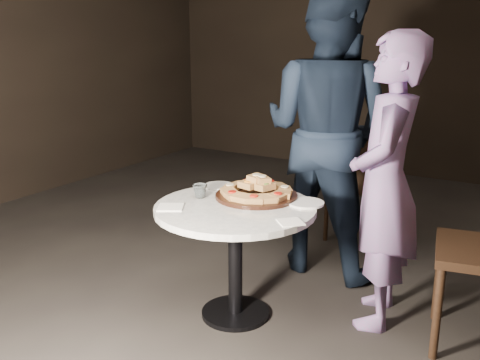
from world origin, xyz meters
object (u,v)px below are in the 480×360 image
at_px(table, 235,227).
at_px(chair_far, 353,180).
at_px(water_glass, 200,191).
at_px(diner_navy, 327,131).
at_px(focaccia_pile, 257,189).
at_px(serving_board, 256,196).
at_px(diner_teal, 385,184).

xyz_separation_m(table, chair_far, (0.16, 1.42, -0.05)).
height_order(water_glass, chair_far, chair_far).
height_order(table, diner_navy, diner_navy).
bearing_deg(focaccia_pile, serving_board, -88.06).
bearing_deg(diner_teal, water_glass, -81.46).
relative_size(focaccia_pile, chair_far, 0.50).
distance_m(diner_navy, diner_teal, 0.75).
height_order(serving_board, focaccia_pile, focaccia_pile).
bearing_deg(water_glass, chair_far, 74.15).
relative_size(chair_far, diner_navy, 0.45).
bearing_deg(serving_board, chair_far, 83.98).
height_order(serving_board, water_glass, water_glass).
relative_size(focaccia_pile, water_glass, 5.02).
distance_m(serving_board, diner_teal, 0.70).
xyz_separation_m(focaccia_pile, diner_teal, (0.66, 0.19, 0.08)).
height_order(table, focaccia_pile, focaccia_pile).
xyz_separation_m(serving_board, water_glass, (-0.27, -0.17, 0.03)).
bearing_deg(water_glass, table, -4.33).
distance_m(table, serving_board, 0.23).
bearing_deg(focaccia_pile, table, -97.60).
relative_size(serving_board, chair_far, 0.55).
height_order(table, diner_teal, diner_teal).
bearing_deg(chair_far, table, 78.79).
bearing_deg(focaccia_pile, water_glass, -147.13).
bearing_deg(diner_navy, serving_board, 84.49).
xyz_separation_m(focaccia_pile, diner_navy, (0.12, 0.70, 0.23)).
height_order(table, chair_far, chair_far).
distance_m(focaccia_pile, water_glass, 0.32).
relative_size(serving_board, focaccia_pile, 1.11).
bearing_deg(chair_far, serving_board, 79.04).
bearing_deg(table, serving_board, 82.11).
relative_size(serving_board, diner_navy, 0.25).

